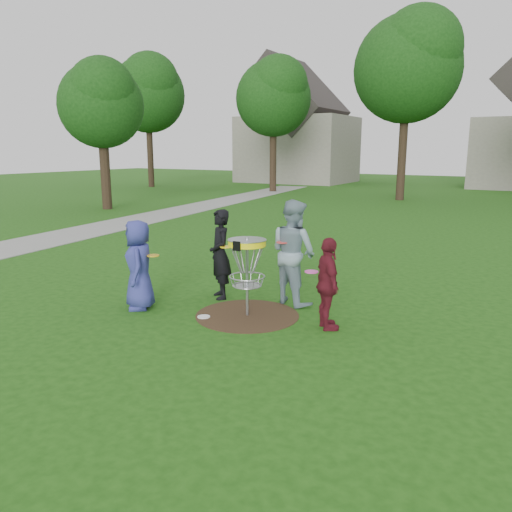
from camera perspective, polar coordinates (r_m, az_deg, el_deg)
The scene contains 11 objects.
ground at distance 8.72m, azimuth -1.00°, elevation -6.79°, with size 100.00×100.00×0.00m, color #19470F.
dirt_patch at distance 8.72m, azimuth -1.00°, elevation -6.77°, with size 1.80×1.80×0.01m, color #47331E.
concrete_path at distance 20.95m, azimuth -13.07°, elevation 4.09°, with size 2.20×40.00×0.02m, color #9E9E99.
player_blue at distance 9.14m, azimuth -13.23°, elevation -0.99°, with size 0.79×0.51×1.61m, color navy.
player_black at distance 9.55m, azimuth -4.12°, elevation 0.19°, with size 0.63×0.41×1.72m, color black.
player_grey at distance 9.21m, azimuth 4.29°, elevation 0.45°, with size 0.94×0.73×1.94m, color #7C94A0.
player_maroon at distance 7.96m, azimuth 8.22°, elevation -3.18°, with size 0.87×0.36×1.49m, color maroon.
disc_on_grass at distance 8.66m, azimuth -5.99°, elevation -6.94°, with size 0.22×0.22×0.02m, color white.
disc_golf_basket at distance 8.45m, azimuth -1.03°, elevation -0.24°, with size 0.66×0.67×1.38m.
held_discs at distance 8.74m, azimuth -1.66°, elevation 0.29°, with size 3.00×1.55×0.30m.
tree_row at distance 28.18m, azimuth 23.53°, elevation 18.06°, with size 51.20×17.42×9.90m.
Camera 1 is at (4.31, -7.04, 2.83)m, focal length 35.00 mm.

